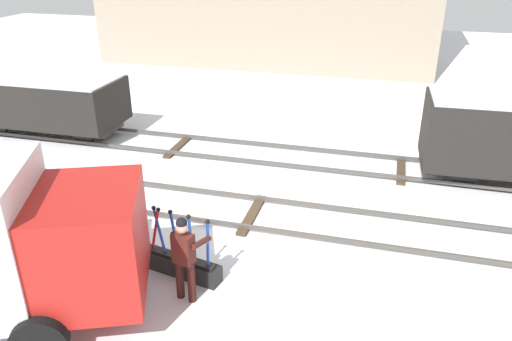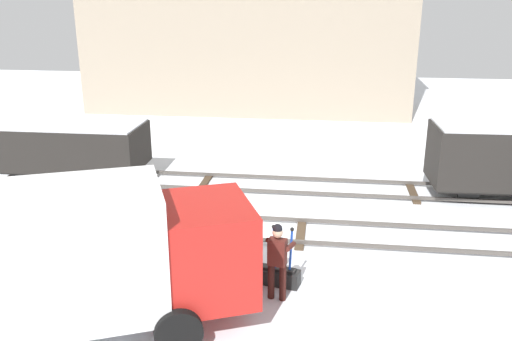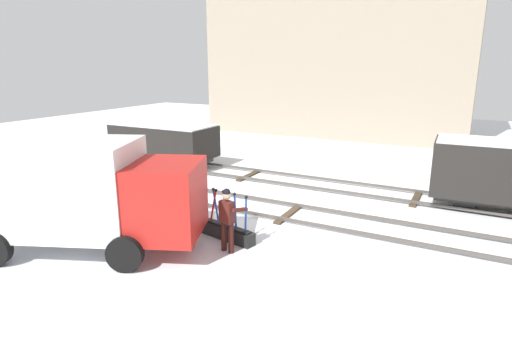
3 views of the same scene
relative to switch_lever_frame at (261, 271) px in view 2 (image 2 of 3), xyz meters
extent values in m
plane|color=silver|center=(0.78, 2.62, -0.25)|extent=(60.00, 60.00, 0.00)
cube|color=#4C4742|center=(0.78, 1.90, -0.12)|extent=(44.00, 0.07, 0.10)
cube|color=#4C4742|center=(0.78, 3.34, -0.12)|extent=(44.00, 0.07, 0.10)
cube|color=#423323|center=(-8.02, 2.62, -0.21)|extent=(0.24, 1.94, 0.08)
cube|color=#423323|center=(0.78, 2.62, -0.21)|extent=(0.24, 1.94, 0.08)
cube|color=#4C4742|center=(0.78, 5.56, -0.12)|extent=(44.00, 0.07, 0.10)
cube|color=#4C4742|center=(0.78, 7.00, -0.12)|extent=(44.00, 0.07, 0.10)
cube|color=#423323|center=(-9.78, 6.28, -0.21)|extent=(0.24, 1.94, 0.08)
cube|color=#423323|center=(-2.74, 6.28, -0.21)|extent=(0.24, 1.94, 0.08)
cube|color=#423323|center=(4.30, 6.28, -0.21)|extent=(0.24, 1.94, 0.08)
cube|color=black|center=(0.00, 0.00, -0.07)|extent=(1.84, 0.71, 0.36)
cube|color=black|center=(0.00, 0.00, 0.14)|extent=(1.63, 0.52, 0.06)
cylinder|color=red|center=(-0.54, 0.11, 0.62)|extent=(0.31, 0.12, 1.03)
sphere|color=black|center=(-0.41, 0.08, 1.13)|extent=(0.09, 0.09, 0.09)
cylinder|color=#1E47B7|center=(-0.43, 0.09, 0.62)|extent=(0.26, 0.10, 1.04)
sphere|color=black|center=(-0.52, 0.11, 1.14)|extent=(0.09, 0.09, 0.09)
cylinder|color=#1E47B7|center=(-0.07, 0.01, 0.63)|extent=(0.20, 0.09, 1.05)
sphere|color=black|center=(-0.13, 0.03, 1.15)|extent=(0.09, 0.09, 0.09)
cylinder|color=#1E47B7|center=(0.31, -0.06, 0.63)|extent=(0.11, 0.08, 1.05)
sphere|color=black|center=(0.28, -0.06, 1.16)|extent=(0.09, 0.09, 0.09)
cylinder|color=#1E47B7|center=(0.68, -0.14, 0.63)|extent=(0.10, 0.07, 1.05)
sphere|color=black|center=(0.70, -0.14, 1.16)|extent=(0.09, 0.09, 0.09)
cylinder|color=#351511|center=(0.30, -0.67, 0.16)|extent=(0.15, 0.15, 0.83)
cylinder|color=#351511|center=(0.56, -0.73, 0.16)|extent=(0.15, 0.15, 0.83)
cube|color=#4C1E19|center=(0.43, -0.70, 0.87)|extent=(0.42, 0.31, 0.59)
sphere|color=tan|center=(0.43, -0.70, 1.32)|extent=(0.22, 0.22, 0.22)
sphere|color=black|center=(0.43, -0.70, 1.41)|extent=(0.20, 0.20, 0.20)
cylinder|color=#4C1E19|center=(0.27, -0.42, 0.98)|extent=(0.21, 0.55, 0.36)
cylinder|color=#4C1E19|center=(0.69, -0.48, 0.90)|extent=(0.22, 0.57, 0.22)
cube|color=#B21E19|center=(-1.00, -1.49, 1.25)|extent=(2.57, 2.67, 1.90)
cube|color=black|center=(-0.17, -1.14, 1.58)|extent=(0.73, 1.66, 0.76)
cube|color=silver|center=(-3.63, -2.60, 1.51)|extent=(4.71, 3.65, 2.43)
cylinder|color=black|center=(-1.18, -2.78, 0.20)|extent=(0.93, 0.58, 0.90)
cylinder|color=black|center=(-2.05, -0.72, 0.20)|extent=(0.93, 0.58, 0.90)
cylinder|color=black|center=(-5.14, -2.02, 0.20)|extent=(0.93, 0.58, 0.90)
cylinder|color=black|center=(5.90, 5.66, 0.10)|extent=(0.70, 0.12, 0.70)
cylinder|color=black|center=(5.86, 6.76, 0.10)|extent=(0.70, 0.12, 0.70)
cube|color=#2D2B28|center=(-7.49, 6.28, 0.15)|extent=(4.85, 1.41, 0.20)
cube|color=black|center=(-7.49, 6.28, 0.98)|extent=(5.11, 2.32, 1.46)
cube|color=silver|center=(-7.49, 6.28, 1.74)|extent=(5.01, 2.22, 0.06)
cylinder|color=black|center=(-9.14, 5.64, 0.10)|extent=(0.70, 0.11, 0.70)
cylinder|color=black|center=(-9.15, 6.89, 0.10)|extent=(0.70, 0.11, 0.70)
cylinder|color=black|center=(-5.83, 5.67, 0.10)|extent=(0.70, 0.11, 0.70)
cylinder|color=black|center=(-5.84, 6.92, 0.10)|extent=(0.70, 0.11, 0.70)
camera|label=1|loc=(3.69, -7.69, 5.96)|focal=35.15mm
camera|label=2|loc=(1.30, -10.91, 6.07)|focal=37.77mm
camera|label=3|loc=(5.92, -9.50, 4.66)|focal=29.41mm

